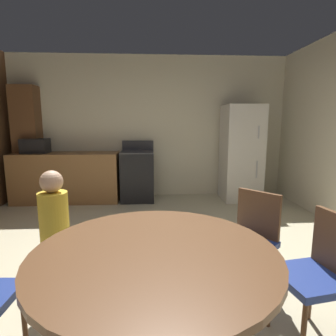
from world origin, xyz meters
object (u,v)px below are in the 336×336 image
Objects in this scene: dining_table at (155,275)px; oven_range at (138,175)px; refrigerator at (241,153)px; microwave at (35,146)px; chair_east at (320,270)px; person_child at (55,235)px; chair_northeast at (251,236)px.

oven_range is at bearing 94.42° from dining_table.
oven_range is 0.62× the size of refrigerator.
oven_range is 0.82× the size of dining_table.
microwave reaches higher than oven_range.
person_child is (-1.85, 0.49, 0.08)m from chair_east.
refrigerator reaches higher than dining_table.
microwave is 4.15m from chair_northeast.
chair_northeast is 0.80× the size of person_child.
person_child reaches higher than chair_east.
chair_east is (1.35, -3.45, 0.03)m from oven_range.
microwave is at bearing -179.89° from oven_range.
oven_range is 1.01× the size of person_child.
chair_northeast is 1.00× the size of chair_east.
dining_table is at bearing -59.96° from microwave.
refrigerator reaches higher than chair_east.
dining_table is at bearing -114.74° from refrigerator.
oven_range is at bearing -78.30° from chair_east.
chair_northeast reaches higher than dining_table.
chair_northeast is at bearing -69.43° from oven_range.
microwave reaches higher than person_child.
chair_east is (0.26, -0.54, 0.00)m from chair_northeast.
refrigerator is 3.95m from dining_table.
refrigerator is at bearing -1.59° from oven_range.
oven_range is 1.26× the size of chair_northeast.
chair_northeast is (0.81, 0.73, -0.11)m from dining_table.
oven_range reaches higher than chair_east.
person_child is at bearing -129.76° from refrigerator.
dining_table is (-1.65, -3.58, -0.27)m from refrigerator.
microwave is (-1.82, -0.00, 0.56)m from oven_range.
dining_table is 1.55× the size of chair_east.
microwave reaches higher than dining_table.
oven_range is at bearing 178.41° from refrigerator.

